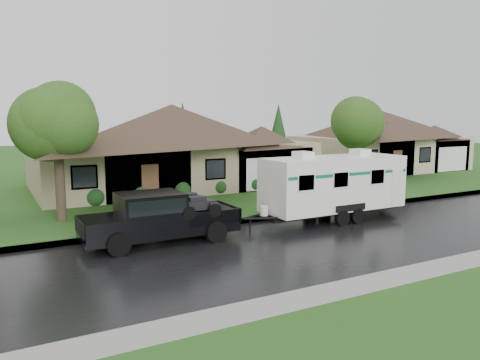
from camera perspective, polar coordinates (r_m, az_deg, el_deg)
name	(u,v)px	position (r m, az deg, el deg)	size (l,w,h in m)	color
ground	(247,236)	(19.71, 0.84, -6.84)	(140.00, 140.00, 0.00)	#2A571B
road	(273,248)	(18.06, 4.00, -8.22)	(140.00, 8.00, 0.01)	black
curb	(223,223)	(21.62, -2.11, -5.31)	(140.00, 0.50, 0.15)	gray
lawn	(141,187)	(33.32, -11.98, -0.80)	(140.00, 26.00, 0.15)	#2A571B
house_main	(177,136)	(32.63, -7.69, 5.33)	(19.44, 10.80, 6.90)	tan
house_neighbor	(383,134)	(44.30, 17.05, 5.36)	(15.12, 9.72, 6.45)	tan
tree_left_green	(57,122)	(22.82, -21.43, 6.55)	(3.96, 3.96, 6.55)	#382B1E
tree_right_green	(355,125)	(34.84, 13.88, 6.48)	(3.61, 3.61, 5.97)	#382B1E
shrub_row	(200,187)	(28.62, -4.86, -0.90)	(13.60, 1.00, 1.00)	#143814
pickup_truck	(158,216)	(18.68, -9.99, -4.35)	(6.09, 2.32, 2.03)	black
travel_trailer	(333,183)	(22.89, 11.33, -0.36)	(7.51, 2.64, 3.37)	white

